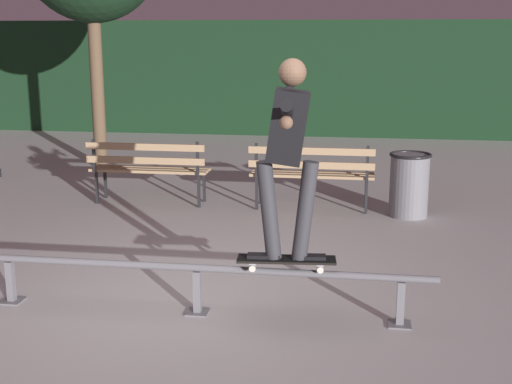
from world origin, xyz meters
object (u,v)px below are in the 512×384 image
at_px(skateboarder, 288,143).
at_px(trash_can, 409,184).
at_px(park_bench_left_center, 312,170).
at_px(grind_rail, 197,276).
at_px(park_bench_leftmost, 148,165).
at_px(skateboard, 286,260).

relative_size(skateboarder, trash_can, 1.95).
xyz_separation_m(park_bench_left_center, trash_can, (1.23, -0.11, -0.12)).
distance_m(grind_rail, park_bench_leftmost, 3.83).
height_order(park_bench_leftmost, park_bench_left_center, same).
height_order(skateboard, trash_can, trash_can).
bearing_deg(grind_rail, skateboard, -0.00).
xyz_separation_m(skateboarder, trash_can, (1.18, 3.40, -1.02)).
xyz_separation_m(grind_rail, trash_can, (1.91, 3.40, 0.09)).
bearing_deg(trash_can, park_bench_left_center, 174.91).
relative_size(skateboard, skateboarder, 0.51).
height_order(skateboard, park_bench_left_center, park_bench_left_center).
relative_size(park_bench_left_center, trash_can, 2.00).
distance_m(skateboard, park_bench_left_center, 3.51).
relative_size(grind_rail, trash_can, 4.79).
bearing_deg(park_bench_leftmost, skateboarder, -57.57).
height_order(skateboarder, park_bench_left_center, skateboarder).
bearing_deg(skateboarder, grind_rail, -179.98).
bearing_deg(grind_rail, trash_can, 60.73).
distance_m(grind_rail, skateboarder, 1.33).
xyz_separation_m(skateboard, park_bench_left_center, (-0.05, 3.51, 0.04)).
xyz_separation_m(grind_rail, skateboarder, (0.73, 0.00, 1.11)).
distance_m(skateboard, park_bench_leftmost, 4.16).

